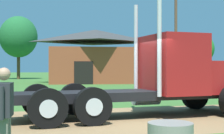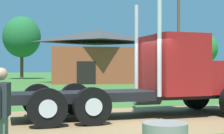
# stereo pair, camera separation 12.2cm
# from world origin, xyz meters

# --- Properties ---
(ground_plane) EXTENTS (200.00, 200.00, 0.00)m
(ground_plane) POSITION_xyz_m (0.00, 0.00, 0.00)
(ground_plane) COLOR #3C6B2D
(dirt_track) EXTENTS (120.00, 5.56, 0.01)m
(dirt_track) POSITION_xyz_m (0.00, 0.00, 0.00)
(dirt_track) COLOR #917149
(dirt_track) RESTS_ON ground_plane
(truck_foreground_white) EXTENTS (8.37, 3.03, 3.87)m
(truck_foreground_white) POSITION_xyz_m (1.76, 0.48, 1.27)
(truck_foreground_white) COLOR black
(truck_foreground_white) RESTS_ON ground_plane
(visitor_by_barrel) EXTENTS (0.32, 0.65, 1.63)m
(visitor_by_barrel) POSITION_xyz_m (-3.52, -4.09, 0.88)
(visitor_by_barrel) COLOR #2D2D33
(visitor_by_barrel) RESTS_ON ground_plane
(shed_building) EXTENTS (10.75, 8.42, 5.61)m
(shed_building) POSITION_xyz_m (4.68, 24.45, 2.71)
(shed_building) COLOR #97462B
(shed_building) RESTS_ON ground_plane
(utility_pole_far) EXTENTS (2.17, 0.66, 9.37)m
(utility_pole_far) POSITION_xyz_m (10.66, 17.77, 4.95)
(utility_pole_far) COLOR brown
(utility_pole_far) RESTS_ON ground_plane
(tree_right) EXTENTS (5.18, 5.18, 8.68)m
(tree_right) POSITION_xyz_m (-3.08, 37.93, 5.82)
(tree_right) COLOR #513823
(tree_right) RESTS_ON ground_plane
(tree_far_right) EXTENTS (4.51, 4.51, 7.20)m
(tree_far_right) POSITION_xyz_m (26.13, 39.54, 4.70)
(tree_far_right) COLOR #513823
(tree_far_right) RESTS_ON ground_plane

